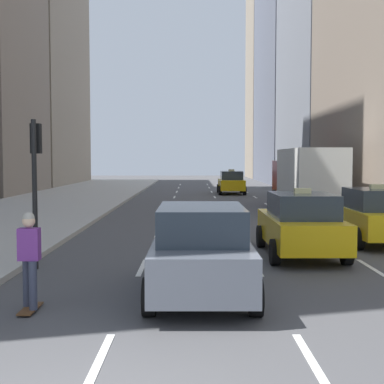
# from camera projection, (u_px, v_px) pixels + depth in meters

# --- Properties ---
(sidewalk_left) EXTENTS (8.00, 66.00, 0.15)m
(sidewalk_left) POSITION_uv_depth(u_px,v_px,m) (57.00, 202.00, 32.00)
(sidewalk_left) COLOR #ADAAA3
(sidewalk_left) RESTS_ON ground
(lane_markings) EXTENTS (5.72, 56.00, 0.01)m
(lane_markings) POSITION_uv_depth(u_px,v_px,m) (221.00, 209.00, 28.03)
(lane_markings) COLOR white
(lane_markings) RESTS_ON ground
(taxi_lead) EXTENTS (2.02, 4.40, 1.87)m
(taxi_lead) POSITION_uv_depth(u_px,v_px,m) (300.00, 224.00, 14.63)
(taxi_lead) COLOR yellow
(taxi_lead) RESTS_ON ground
(taxi_second) EXTENTS (2.02, 4.40, 1.87)m
(taxi_second) POSITION_uv_depth(u_px,v_px,m) (230.00, 182.00, 40.47)
(taxi_second) COLOR yellow
(taxi_second) RESTS_ON ground
(taxi_third) EXTENTS (2.02, 4.40, 1.87)m
(taxi_third) POSITION_uv_depth(u_px,v_px,m) (373.00, 215.00, 16.89)
(taxi_third) COLOR yellow
(taxi_third) RESTS_ON ground
(sedan_black_near) EXTENTS (2.02, 4.46, 1.77)m
(sedan_black_near) POSITION_uv_depth(u_px,v_px,m) (200.00, 250.00, 10.30)
(sedan_black_near) COLOR #565B66
(sedan_black_near) RESTS_ON ground
(box_truck) EXTENTS (2.58, 8.40, 3.15)m
(box_truck) POSITION_uv_depth(u_px,v_px,m) (305.00, 178.00, 27.01)
(box_truck) COLOR maroon
(box_truck) RESTS_ON ground
(skateboarder) EXTENTS (0.36, 0.80, 1.75)m
(skateboarder) POSITION_uv_depth(u_px,v_px,m) (28.00, 257.00, 9.26)
(skateboarder) COLOR brown
(skateboarder) RESTS_ON ground
(traffic_light_pole) EXTENTS (0.24, 0.42, 3.60)m
(traffic_light_pole) POSITION_uv_depth(u_px,v_px,m) (34.00, 169.00, 12.85)
(traffic_light_pole) COLOR black
(traffic_light_pole) RESTS_ON ground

